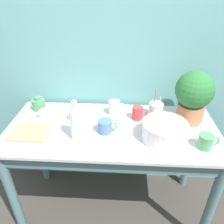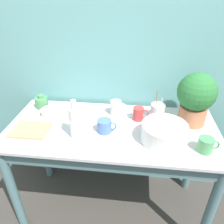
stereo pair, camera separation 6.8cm
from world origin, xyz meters
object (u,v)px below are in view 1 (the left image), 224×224
Objects in this scene: potted_plant at (194,95)px; bottle_tall at (76,123)px; tray_board at (29,133)px; mug_cream at (115,108)px; bottle_short at (39,104)px; bowl_small_cream at (48,113)px; bowl_small_enamel_white at (78,115)px; bowl_wash_large at (165,131)px; mug_red at (138,113)px; mug_green at (206,141)px; mug_blue at (105,126)px; utensil_cup at (156,110)px.

bottle_tall is at bearing -161.32° from potted_plant.
mug_cream is at bearing 27.31° from tray_board.
bottle_tall reaches higher than bottle_short.
bowl_small_cream is (-0.48, -0.06, -0.03)m from mug_cream.
bowl_small_cream is 0.22m from bowl_small_enamel_white.
bowl_wash_large is 2.48× the size of mug_red.
potted_plant reaches higher than bowl_small_cream.
bottle_short is 0.14m from bowl_small_cream.
mug_red is (-0.38, 0.29, 0.00)m from mug_green.
bowl_small_enamel_white is (-0.42, -0.01, -0.03)m from mug_red.
bowl_wash_large is at bearing -7.97° from mug_blue.
mug_cream is (0.22, 0.30, -0.05)m from bottle_tall.
potted_plant reaches higher than bowl_wash_large.
utensil_cup reaches higher than mug_red.
utensil_cup is (0.13, 0.04, 0.01)m from mug_red.
bottle_short is at bearing 153.38° from mug_blue.
bowl_small_enamel_white is at bearing 36.63° from tray_board.
mug_blue is (0.17, 0.07, -0.06)m from bottle_tall.
bowl_small_enamel_white is at bearing -164.87° from mug_cream.
bowl_small_enamel_white is 0.70× the size of utensil_cup.
mug_green reaches higher than bowl_small_cream.
mug_green is (0.76, -0.05, -0.06)m from bottle_tall.
bowl_small_cream is 0.77m from utensil_cup.
bottle_short is 0.86× the size of mug_cream.
utensil_cup is at bearing 28.96° from bottle_tall.
bottle_tall is 0.59m from utensil_cup.
utensil_cup is at bearing -3.42° from bottle_short.
mug_red is at bearing -178.77° from potted_plant.
bowl_wash_large reaches higher than mug_red.
bowl_wash_large reaches higher than mug_blue.
tray_board is at bearing -143.37° from bowl_small_enamel_white.
potted_plant reaches higher than mug_red.
utensil_cup is (-0.02, 0.26, -0.00)m from bowl_wash_large.
bowl_small_enamel_white is 0.61× the size of tray_board.
mug_cream reaches higher than mug_red.
bowl_small_enamel_white is at bearing -18.30° from bottle_short.
bottle_short is at bearing 172.79° from mug_red.
mug_red is at bearing 32.42° from bottle_tall.
bowl_wash_large is 0.26m from utensil_cup.
potted_plant is 1.11m from bottle_short.
mug_red is 0.82× the size of bowl_small_cream.
tray_board is at bearing 175.63° from bottle_tall.
bowl_small_cream is at bearing -176.86° from utensil_cup.
mug_red is at bearing 124.53° from bowl_wash_large.
potted_plant is 2.95× the size of mug_green.
potted_plant reaches higher than bowl_small_enamel_white.
bowl_small_cream is at bearing 164.49° from bowl_wash_large.
mug_cream is 0.60m from tray_board.
mug_green reaches higher than mug_blue.
potted_plant is 1.09m from tray_board.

